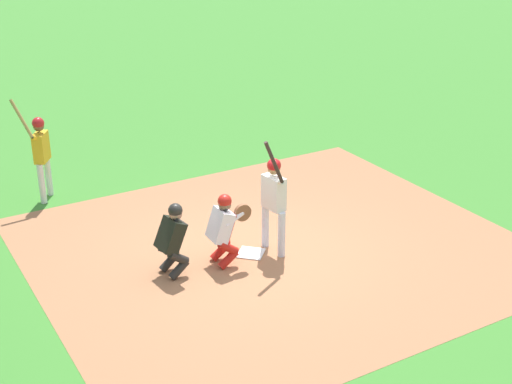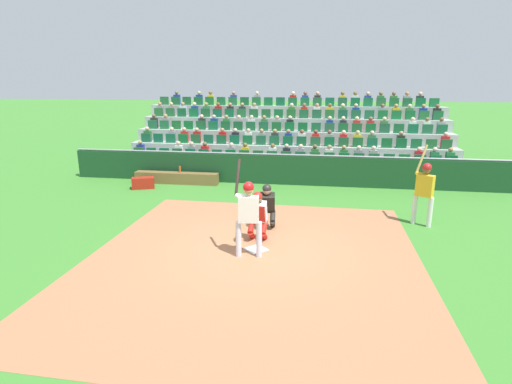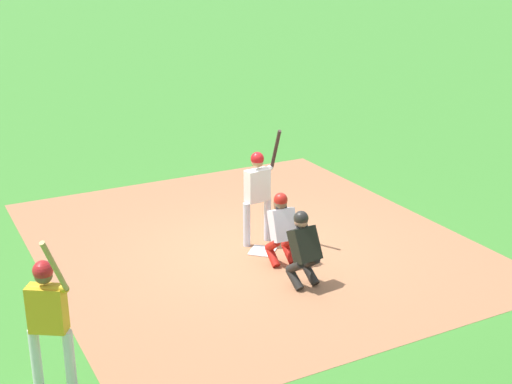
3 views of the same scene
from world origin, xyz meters
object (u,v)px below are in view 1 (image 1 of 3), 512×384
at_px(home_plate_marker, 251,253).
at_px(on_deck_batter, 41,149).
at_px(batter_at_plate, 274,195).
at_px(catcher_crouching, 224,226).
at_px(home_plate_umpire, 173,236).

bearing_deg(home_plate_marker, on_deck_batter, -150.51).
distance_m(batter_at_plate, on_deck_batter, 5.21).
bearing_deg(home_plate_marker, batter_at_plate, 73.03).
relative_size(home_plate_marker, batter_at_plate, 0.20).
xyz_separation_m(catcher_crouching, home_plate_umpire, (-0.12, -0.89, -0.03)).
height_order(home_plate_marker, on_deck_batter, on_deck_batter).
bearing_deg(on_deck_batter, home_plate_umpire, 12.83).
bearing_deg(home_plate_umpire, on_deck_batter, -167.17).
distance_m(home_plate_marker, on_deck_batter, 5.02).
bearing_deg(home_plate_umpire, batter_at_plate, 84.33).
xyz_separation_m(catcher_crouching, on_deck_batter, (-4.33, -1.85, 0.37)).
relative_size(batter_at_plate, on_deck_batter, 1.00).
bearing_deg(home_plate_marker, home_plate_umpire, -92.52).
height_order(batter_at_plate, catcher_crouching, batter_at_plate).
height_order(catcher_crouching, home_plate_umpire, catcher_crouching).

